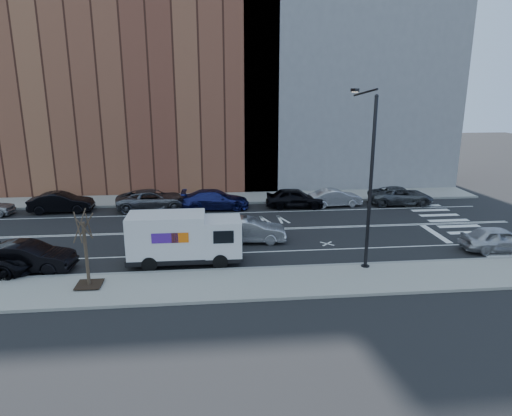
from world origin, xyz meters
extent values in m
plane|color=black|center=(0.00, 0.00, 0.00)|extent=(120.00, 120.00, 0.00)
cube|color=gray|center=(0.00, -8.80, 0.07)|extent=(44.00, 3.60, 0.15)
cube|color=gray|center=(0.00, 8.80, 0.07)|extent=(44.00, 3.60, 0.15)
cube|color=gray|center=(0.00, -7.00, 0.08)|extent=(44.00, 0.25, 0.17)
cube|color=gray|center=(0.00, 7.00, 0.08)|extent=(44.00, 0.25, 0.17)
cube|color=brown|center=(-8.00, 15.60, 11.00)|extent=(26.00, 10.00, 22.00)
cube|color=slate|center=(12.00, 15.60, 13.00)|extent=(20.00, 10.00, 26.00)
cylinder|color=black|center=(7.00, -7.40, 4.50)|extent=(0.18, 0.18, 9.00)
cylinder|color=black|center=(7.00, -7.40, 0.10)|extent=(0.44, 0.44, 0.20)
sphere|color=black|center=(7.00, -7.40, 8.95)|extent=(0.20, 0.20, 0.20)
cylinder|color=black|center=(7.00, -5.70, 9.10)|extent=(0.11, 3.49, 0.48)
cube|color=black|center=(7.00, -4.00, 9.20)|extent=(0.25, 0.80, 0.18)
cube|color=#FFF2CC|center=(7.00, -4.00, 9.10)|extent=(0.18, 0.55, 0.03)
cube|color=black|center=(-7.00, -8.40, 0.23)|extent=(1.20, 1.20, 0.04)
cylinder|color=#382B1E|center=(-7.00, -8.40, 1.75)|extent=(0.16, 0.16, 3.20)
cylinder|color=#382B1E|center=(-6.75, -8.40, 3.15)|extent=(0.06, 0.80, 1.44)
cylinder|color=#382B1E|center=(-6.92, -8.16, 3.15)|extent=(0.81, 0.31, 1.19)
cylinder|color=#382B1E|center=(-7.20, -8.25, 3.15)|extent=(0.58, 0.76, 1.50)
cylinder|color=#382B1E|center=(-7.20, -8.55, 3.15)|extent=(0.47, 0.61, 1.37)
cylinder|color=#382B1E|center=(-6.92, -8.64, 3.15)|extent=(0.72, 0.29, 1.13)
cube|color=black|center=(-2.61, -5.60, 0.44)|extent=(6.05, 2.09, 0.29)
cube|color=silver|center=(-0.47, -5.61, 1.51)|extent=(1.96, 2.11, 1.95)
cube|color=black|center=(0.52, -5.62, 1.80)|extent=(0.07, 1.80, 0.93)
cube|color=black|center=(-0.48, -6.68, 1.80)|extent=(1.07, 0.05, 0.68)
cube|color=black|center=(-0.46, -4.55, 1.80)|extent=(1.07, 0.05, 0.68)
cube|color=black|center=(0.48, -5.62, 0.54)|extent=(0.16, 1.95, 0.34)
cube|color=silver|center=(-3.49, -5.59, 1.70)|extent=(4.10, 2.17, 2.24)
cube|color=#47198C|center=(-3.50, -6.68, 1.85)|extent=(1.36, 0.03, 0.54)
cube|color=orange|center=(-2.72, -6.69, 1.85)|extent=(0.88, 0.03, 0.54)
cube|color=#47198C|center=(-3.48, -4.50, 1.85)|extent=(1.36, 0.03, 0.54)
cube|color=orange|center=(-2.70, -4.51, 1.85)|extent=(0.88, 0.03, 0.54)
cylinder|color=black|center=(-0.67, -6.59, 0.41)|extent=(0.82, 0.28, 0.82)
cylinder|color=black|center=(-0.66, -4.64, 0.41)|extent=(0.82, 0.28, 0.82)
cylinder|color=black|center=(-4.37, -6.56, 0.41)|extent=(0.82, 0.28, 0.82)
cylinder|color=black|center=(-4.36, -4.61, 0.41)|extent=(0.82, 0.28, 0.82)
imported|color=black|center=(-12.48, 5.87, 0.77)|extent=(4.73, 1.74, 1.55)
imported|color=#54565D|center=(-5.60, 6.04, 0.78)|extent=(5.83, 3.14, 1.56)
imported|color=navy|center=(-0.71, 5.63, 0.76)|extent=(5.31, 2.26, 1.53)
imported|color=black|center=(5.60, 5.44, 0.79)|extent=(4.77, 2.29, 1.57)
imported|color=#B4B3B8|center=(8.92, 5.53, 0.69)|extent=(4.33, 1.88, 1.39)
imported|color=#43464A|center=(14.40, 5.55, 0.72)|extent=(5.32, 2.76, 1.43)
imported|color=#A9AAAE|center=(1.23, -2.40, 0.75)|extent=(4.67, 1.96, 1.50)
imported|color=black|center=(-10.71, -5.85, 0.78)|extent=(4.90, 2.11, 1.57)
imported|color=#B3B4B9|center=(15.70, -5.56, 0.74)|extent=(4.41, 2.00, 1.47)
camera|label=1|loc=(-1.11, -29.27, 9.48)|focal=32.00mm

